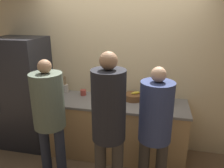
# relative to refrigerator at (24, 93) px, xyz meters

# --- Properties ---
(ground_plane) EXTENTS (14.00, 14.00, 0.00)m
(ground_plane) POSITION_rel_refrigerator_xyz_m (1.52, -0.38, -0.90)
(ground_plane) COLOR brown
(wall_back) EXTENTS (5.20, 0.06, 2.60)m
(wall_back) POSITION_rel_refrigerator_xyz_m (1.52, 0.36, 0.40)
(wall_back) COLOR #D6BC8C
(wall_back) RESTS_ON ground_plane
(counter) EXTENTS (2.13, 0.71, 0.89)m
(counter) POSITION_rel_refrigerator_xyz_m (1.52, 0.01, -0.46)
(counter) COLOR tan
(counter) RESTS_ON ground_plane
(refrigerator) EXTENTS (0.76, 0.70, 1.80)m
(refrigerator) POSITION_rel_refrigerator_xyz_m (0.00, 0.00, 0.00)
(refrigerator) COLOR #232328
(refrigerator) RESTS_ON ground_plane
(person_left) EXTENTS (0.39, 0.39, 1.65)m
(person_left) POSITION_rel_refrigerator_xyz_m (0.83, -0.72, 0.11)
(person_left) COLOR #232838
(person_left) RESTS_ON ground_plane
(person_center) EXTENTS (0.36, 0.36, 1.82)m
(person_center) POSITION_rel_refrigerator_xyz_m (1.65, -0.96, 0.19)
(person_center) COLOR #38332D
(person_center) RESTS_ON ground_plane
(person_right) EXTENTS (0.37, 0.37, 1.64)m
(person_right) POSITION_rel_refrigerator_xyz_m (2.13, -0.73, 0.08)
(person_right) COLOR #38332D
(person_right) RESTS_ON ground_plane
(fruit_bowl) EXTENTS (0.27, 0.27, 0.14)m
(fruit_bowl) POSITION_rel_refrigerator_xyz_m (1.78, 0.13, 0.04)
(fruit_bowl) COLOR brown
(fruit_bowl) RESTS_ON counter
(utensil_crock) EXTENTS (0.10, 0.10, 0.28)m
(utensil_crock) POSITION_rel_refrigerator_xyz_m (0.64, 0.21, 0.06)
(utensil_crock) COLOR #ADA393
(utensil_crock) RESTS_ON counter
(bottle_clear) EXTENTS (0.06, 0.06, 0.16)m
(bottle_clear) POSITION_rel_refrigerator_xyz_m (1.27, 0.06, 0.05)
(bottle_clear) COLOR silver
(bottle_clear) RESTS_ON counter
(bottle_dark) EXTENTS (0.07, 0.07, 0.25)m
(bottle_dark) POSITION_rel_refrigerator_xyz_m (2.33, 0.10, 0.09)
(bottle_dark) COLOR #333338
(bottle_dark) RESTS_ON counter
(cup_red) EXTENTS (0.09, 0.09, 0.09)m
(cup_red) POSITION_rel_refrigerator_xyz_m (0.97, 0.16, 0.03)
(cup_red) COLOR #A33D33
(cup_red) RESTS_ON counter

